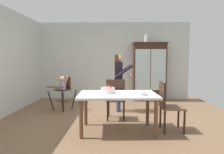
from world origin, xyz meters
name	(u,v)px	position (x,y,z in m)	size (l,w,h in m)	color
ground_plane	(111,121)	(0.00, 0.00, 0.00)	(6.24, 6.24, 0.00)	brown
wall_back	(113,61)	(0.00, 2.63, 1.35)	(5.32, 0.06, 2.70)	silver
china_cabinet	(149,72)	(1.25, 2.37, 1.00)	(1.15, 0.48, 1.98)	#382116
ceramic_vase	(146,39)	(1.12, 2.37, 2.10)	(0.13, 0.13, 0.27)	white
high_chair_with_toddler	(62,87)	(-1.37, 0.95, 0.65)	(0.77, 0.83, 0.95)	#382116
adult_person	(119,76)	(0.18, 0.90, 0.97)	(0.51, 0.49, 1.53)	#33425B
dining_table	(118,98)	(0.15, -0.62, 0.65)	(1.55, 0.98, 0.74)	silver
birthday_cake	(108,90)	(-0.05, -0.53, 0.79)	(0.28, 0.28, 0.19)	white
serving_bowl	(142,94)	(0.61, -0.76, 0.77)	(0.18, 0.18, 0.06)	silver
dining_chair_far_side	(116,97)	(0.11, 0.05, 0.56)	(0.45, 0.45, 0.96)	#382116
dining_chair_right_end	(167,103)	(1.12, -0.57, 0.56)	(0.44, 0.44, 0.96)	#382116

